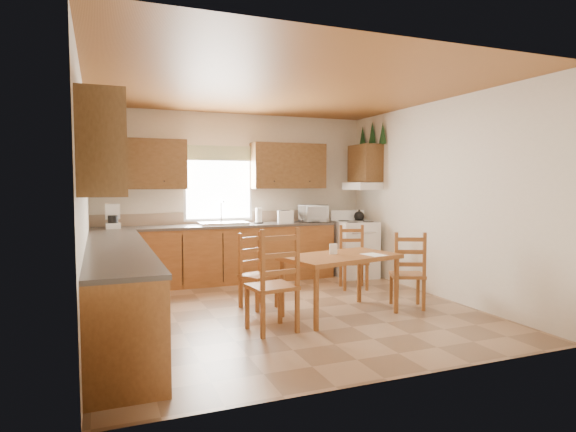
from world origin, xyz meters
name	(u,v)px	position (x,y,z in m)	size (l,w,h in m)	color
floor	(286,311)	(0.00, 0.00, 0.00)	(4.50, 4.50, 0.00)	#8D6C4F
ceiling	(286,88)	(0.00, 0.00, 2.70)	(4.50, 4.50, 0.00)	brown
wall_left	(84,205)	(-2.25, 0.00, 1.35)	(4.50, 4.50, 0.00)	beige
wall_right	(437,199)	(2.25, 0.00, 1.35)	(4.50, 4.50, 0.00)	beige
wall_back	(236,196)	(0.00, 2.25, 1.35)	(4.50, 4.50, 0.00)	beige
wall_front	(390,212)	(0.00, -2.25, 1.35)	(4.50, 4.50, 0.00)	beige
lower_cab_back	(219,255)	(-0.38, 1.95, 0.44)	(3.75, 0.60, 0.88)	brown
lower_cab_left	(118,291)	(-1.95, -0.15, 0.44)	(0.60, 3.60, 0.88)	brown
counter_back	(218,226)	(-0.38, 1.95, 0.90)	(3.75, 0.63, 0.04)	#49413C
counter_left	(117,248)	(-1.95, -0.15, 0.90)	(0.63, 3.60, 0.04)	#49413C
backsplash	(214,218)	(-0.38, 2.24, 1.01)	(3.75, 0.01, 0.18)	gray
upper_cab_back_left	(138,164)	(-1.55, 2.08, 1.85)	(1.41, 0.33, 0.75)	brown
upper_cab_back_right	(288,166)	(0.86, 2.08, 1.85)	(1.25, 0.33, 0.75)	brown
upper_cab_left	(100,155)	(-2.08, -0.15, 1.85)	(0.33, 3.60, 0.75)	brown
upper_cab_stove	(365,163)	(2.08, 1.65, 1.90)	(0.33, 0.62, 0.62)	brown
range_hood	(362,186)	(2.03, 1.65, 1.52)	(0.44, 0.62, 0.12)	white
window_frame	(219,184)	(-0.30, 2.22, 1.55)	(1.13, 0.02, 1.18)	white
window_pane	(219,184)	(-0.30, 2.21, 1.55)	(1.05, 0.01, 1.10)	white
window_valance	(219,153)	(-0.30, 2.19, 2.05)	(1.19, 0.01, 0.24)	#547841
sink_basin	(223,223)	(-0.30, 1.95, 0.94)	(0.75, 0.45, 0.04)	silver
pine_decal_a	(383,133)	(2.21, 1.33, 2.38)	(0.22, 0.22, 0.36)	#163A1A
pine_decal_b	(372,133)	(2.21, 1.65, 2.42)	(0.22, 0.22, 0.36)	#163A1A
pine_decal_c	(362,137)	(2.21, 1.97, 2.38)	(0.22, 0.22, 0.36)	#163A1A
stove	(355,250)	(1.88, 1.60, 0.46)	(0.62, 0.63, 0.91)	white
coffeemaker	(113,217)	(-1.93, 1.90, 1.09)	(0.20, 0.24, 0.34)	white
paper_towel	(259,216)	(0.29, 1.94, 1.04)	(0.11, 0.11, 0.25)	white
toaster	(285,217)	(0.73, 1.88, 1.02)	(0.24, 0.16, 0.20)	white
microwave	(313,213)	(1.25, 1.91, 1.06)	(0.47, 0.34, 0.28)	white
dining_table	(340,285)	(0.54, -0.40, 0.36)	(1.35, 0.77, 0.72)	brown
chair_near_left	(272,280)	(-0.42, -0.68, 0.55)	(0.46, 0.44, 1.10)	brown
chair_near_right	(407,270)	(1.49, -0.40, 0.48)	(0.40, 0.38, 0.96)	brown
chair_far_left	(259,271)	(-0.25, 0.29, 0.47)	(0.39, 0.37, 0.93)	brown
chair_far_right	(354,258)	(1.40, 0.81, 0.46)	(0.39, 0.37, 0.93)	brown
table_paper	(374,255)	(0.92, -0.54, 0.72)	(0.21, 0.28, 0.00)	white
table_card	(333,249)	(0.49, -0.31, 0.78)	(0.09, 0.02, 0.12)	white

